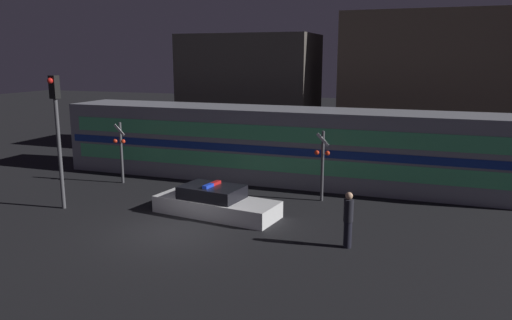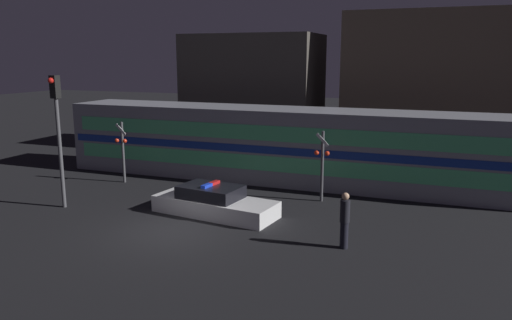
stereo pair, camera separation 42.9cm
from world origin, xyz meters
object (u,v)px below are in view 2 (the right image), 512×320
at_px(train, 288,145).
at_px(traffic_light_corner, 58,123).
at_px(pedestrian, 345,220).
at_px(police_car, 214,203).
at_px(crossing_signal_near, 322,162).

height_order(train, traffic_light_corner, traffic_light_corner).
relative_size(pedestrian, traffic_light_corner, 0.35).
xyz_separation_m(police_car, pedestrian, (5.47, -1.71, 0.49)).
bearing_deg(pedestrian, police_car, 162.67).
bearing_deg(traffic_light_corner, train, 46.27).
relative_size(train, crossing_signal_near, 7.75).
height_order(train, pedestrian, train).
height_order(pedestrian, traffic_light_corner, traffic_light_corner).
bearing_deg(crossing_signal_near, traffic_light_corner, -154.39).
distance_m(train, crossing_signal_near, 3.82).
bearing_deg(crossing_signal_near, pedestrian, -68.43).
distance_m(pedestrian, crossing_signal_near, 5.40).
xyz_separation_m(pedestrian, crossing_signal_near, (-1.97, 4.98, 0.75)).
height_order(train, crossing_signal_near, train).
distance_m(train, traffic_light_corner, 10.65).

